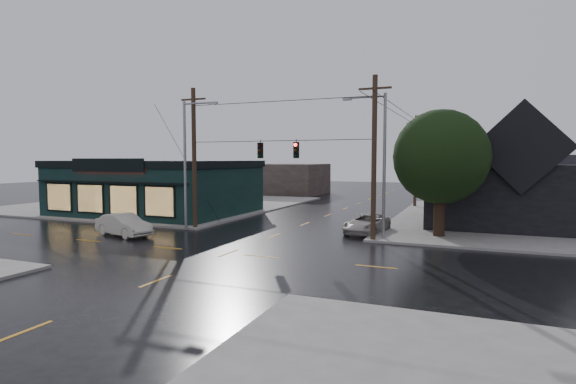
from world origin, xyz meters
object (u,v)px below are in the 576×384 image
at_px(utility_pole_nw, 195,229).
at_px(suv_silver, 367,224).
at_px(corner_tree, 441,157).
at_px(utility_pole_ne, 373,241).
at_px(sedan_cream, 124,225).

height_order(utility_pole_nw, suv_silver, utility_pole_nw).
bearing_deg(suv_silver, utility_pole_nw, -158.81).
bearing_deg(corner_tree, suv_silver, 178.32).
bearing_deg(utility_pole_ne, utility_pole_nw, 180.00).
distance_m(utility_pole_nw, suv_silver, 12.32).
distance_m(corner_tree, utility_pole_ne, 6.97).
relative_size(corner_tree, utility_pole_nw, 0.80).
relative_size(corner_tree, utility_pole_ne, 0.80).
bearing_deg(sedan_cream, utility_pole_nw, -17.50).
distance_m(corner_tree, sedan_cream, 21.12).
bearing_deg(utility_pole_ne, corner_tree, 37.45).
xyz_separation_m(corner_tree, utility_pole_ne, (-3.68, -2.82, -5.21)).
bearing_deg(corner_tree, sedan_cream, -159.92).
bearing_deg(utility_pole_ne, suv_silver, 109.63).
distance_m(utility_pole_ne, sedan_cream, 16.29).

